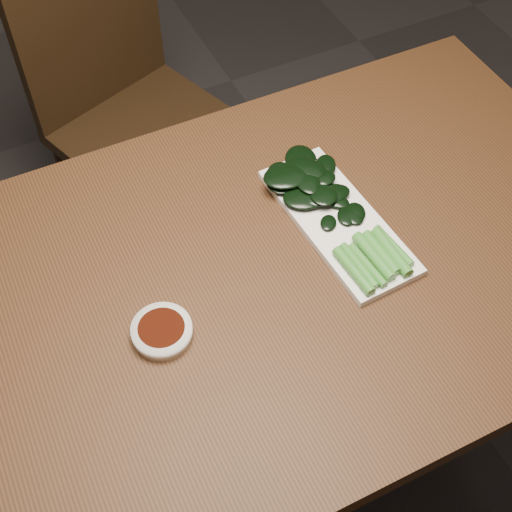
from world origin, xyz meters
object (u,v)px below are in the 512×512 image
object	(u,v)px
table	(250,301)
sauce_bowl	(162,331)
serving_plate	(338,221)
gai_lan	(322,199)
chair_far	(130,106)

from	to	relation	value
table	sauce_bowl	world-z (taller)	sauce_bowl
sauce_bowl	serving_plate	distance (m)	0.37
sauce_bowl	gai_lan	bearing A→B (deg)	18.96
sauce_bowl	gai_lan	size ratio (longest dim) A/B	0.27
chair_far	gai_lan	bearing A→B (deg)	-98.95
chair_far	serving_plate	distance (m)	0.82
sauce_bowl	serving_plate	size ratio (longest dim) A/B	0.28
chair_far	gai_lan	distance (m)	0.79
sauce_bowl	serving_plate	world-z (taller)	sauce_bowl
sauce_bowl	serving_plate	xyz separation A→B (m)	(0.36, 0.08, -0.01)
table	serving_plate	bearing A→B (deg)	10.97
table	chair_far	distance (m)	0.82
serving_plate	gai_lan	size ratio (longest dim) A/B	0.96
sauce_bowl	gai_lan	xyz separation A→B (m)	(0.35, 0.12, 0.01)
gai_lan	serving_plate	bearing A→B (deg)	-76.78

